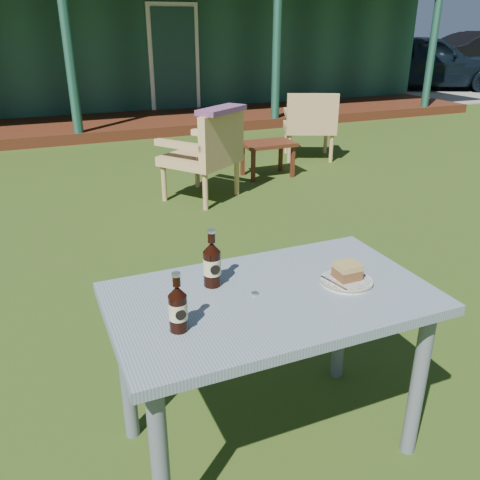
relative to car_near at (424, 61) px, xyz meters
name	(u,v)px	position (x,y,z in m)	size (l,w,h in m)	color
ground	(167,281)	(-9.37, -8.16, -0.72)	(80.00, 80.00, 0.00)	#334916
pavilion	(44,26)	(-9.37, 1.23, 0.89)	(15.80, 8.30, 3.45)	#1A4435
gravel_strip	(443,86)	(1.13, 0.34, -0.71)	(9.00, 6.00, 0.02)	gray
car_near	(424,61)	(0.00, 0.00, 0.00)	(1.70, 4.23, 1.44)	black
cafe_table	(271,317)	(-9.37, -9.76, -0.10)	(1.20, 0.70, 0.72)	slate
plate	(346,281)	(-9.07, -9.80, 0.01)	(0.20, 0.20, 0.01)	silver
cake_slice	(347,271)	(-9.06, -9.79, 0.05)	(0.09, 0.09, 0.06)	brown
fork	(334,283)	(-9.13, -9.81, 0.02)	(0.01, 0.14, 0.00)	silver
cola_bottle_near	(212,264)	(-9.55, -9.61, 0.09)	(0.07, 0.07, 0.23)	black
cola_bottle_far	(178,308)	(-9.76, -9.86, 0.08)	(0.06, 0.06, 0.21)	black
bottle_cap	(255,294)	(-9.43, -9.74, 0.00)	(0.03, 0.03, 0.01)	silver
armchair_left	(207,151)	(-8.50, -6.59, -0.22)	(0.88, 0.87, 0.88)	tan
armchair_right	(310,122)	(-6.72, -5.53, -0.24)	(0.82, 0.80, 0.86)	tan
floral_throw	(221,110)	(-8.40, -6.73, 0.19)	(0.56, 0.21, 0.05)	#6F3D66
side_table	(268,147)	(-7.58, -6.06, -0.38)	(0.60, 0.40, 0.40)	#4B2112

